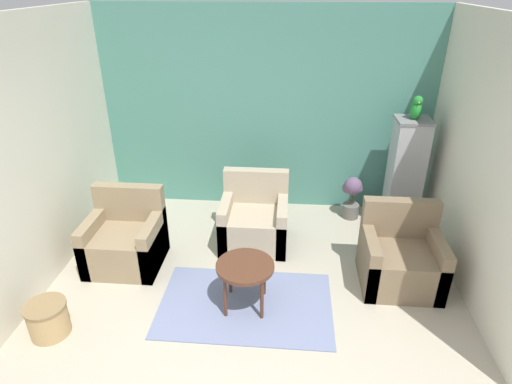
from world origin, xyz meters
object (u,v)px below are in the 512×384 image
Objects in this scene: birdcage at (405,175)px; parrot at (416,108)px; armchair_right at (400,259)px; coffee_table at (245,270)px; potted_plant at (352,195)px; armchair_middle at (254,222)px; wicker_basket at (48,318)px; armchair_left at (126,241)px.

birdcage is 5.04× the size of parrot.
coffee_table is at bearing -162.23° from armchair_right.
birdcage is 2.45× the size of potted_plant.
coffee_table is 2.59m from birdcage.
birdcage is 0.73m from potted_plant.
armchair_middle is 2.32× the size of wicker_basket.
coffee_table is 0.65× the size of armchair_middle.
armchair_left and armchair_right have the same top height.
potted_plant is (-0.61, 0.14, -0.37)m from birdcage.
parrot is 4.54m from wicker_basket.
armchair_middle is at bearing 43.93° from wicker_basket.
armchair_left is 3.74m from parrot.
coffee_table is at bearing 16.56° from wicker_basket.
armchair_middle is 3.01× the size of parrot.
coffee_table is 2.28m from potted_plant.
armchair_left is 2.99m from potted_plant.
coffee_table is 0.96× the size of potted_plant.
armchair_left is 1.53m from armchair_middle.
wicker_basket is at bearing -162.86° from armchair_right.
birdcage is at bearing -90.00° from parrot.
wicker_basket is at bearing -106.42° from armchair_left.
coffee_table is at bearing -89.37° from armchair_middle.
armchair_right is at bearing -1.87° from armchair_left.
wicker_basket is at bearing -163.44° from coffee_table.
armchair_middle is at bearing 90.63° from coffee_table.
armchair_right is at bearing 17.14° from wicker_basket.
parrot is (1.88, 0.60, 1.30)m from armchair_middle.
armchair_middle is 0.60× the size of birdcage.
wicker_basket is (-3.65, -2.30, -0.54)m from birdcage.
coffee_table is at bearing -23.11° from armchair_left.
armchair_middle is (-0.01, 1.17, -0.15)m from coffee_table.
parrot reaches higher than armchair_right.
armchair_left is 3.01× the size of parrot.
wicker_basket is (-0.34, -1.14, -0.11)m from armchair_left.
armchair_left is (-1.44, 0.61, -0.15)m from coffee_table.
parrot reaches higher than potted_plant.
armchair_right is 1.00× the size of armchair_middle.
coffee_table is 1.87m from wicker_basket.
birdcage is 3.89× the size of wicker_basket.
armchair_middle is at bearing -150.03° from potted_plant.
armchair_middle is at bearing 21.30° from armchair_left.
armchair_right is at bearing -101.68° from birdcage.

